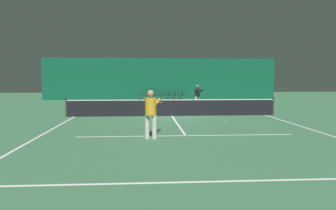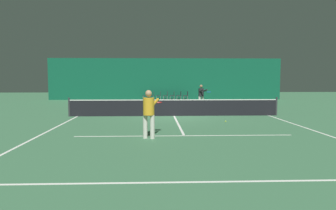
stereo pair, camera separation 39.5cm
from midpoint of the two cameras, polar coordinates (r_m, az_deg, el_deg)
name	(u,v)px [view 1 (the left image)]	position (r m, az deg, el deg)	size (l,w,h in m)	color
ground_plane	(172,116)	(18.78, 0.09, -1.92)	(60.00, 60.00, 0.00)	#3D704C
backdrop_curtain	(161,79)	(32.50, -1.64, 4.54)	(23.00, 0.12, 4.09)	#0F5138
court_line_baseline_far	(162,101)	(30.61, -1.48, 0.70)	(11.00, 0.10, 0.00)	white
court_line_baseline_near	(217,181)	(7.18, 6.98, -13.08)	(11.00, 0.10, 0.00)	white
court_line_service_far	(165,106)	(25.14, -0.94, -0.20)	(8.25, 0.10, 0.00)	white
court_line_service_near	(186,136)	(12.47, 2.17, -5.35)	(8.25, 0.10, 0.00)	white
court_line_sideline_left	(75,117)	(19.20, -16.53, -1.97)	(0.10, 23.80, 0.00)	white
court_line_sideline_right	(265,115)	(19.94, 16.07, -1.71)	(0.10, 23.80, 0.00)	white
court_line_centre	(172,116)	(18.78, 0.09, -1.91)	(0.10, 12.80, 0.00)	white
tennis_net	(172,107)	(18.73, 0.09, -0.37)	(12.00, 0.10, 1.07)	black
player_near	(151,110)	(11.80, -3.94, -0.95)	(0.79, 1.43, 1.75)	beige
player_far	(198,94)	(24.05, 4.72, 1.88)	(0.89, 1.38, 1.68)	beige
courtside_chair_0	(141,95)	(31.97, -5.12, 1.72)	(0.44, 0.44, 0.84)	#99999E
courtside_chair_1	(148,95)	(31.97, -3.94, 1.73)	(0.44, 0.44, 0.84)	#99999E
courtside_chair_2	(154,95)	(31.98, -2.75, 1.74)	(0.44, 0.44, 0.84)	#99999E
courtside_chair_3	(161,95)	(32.00, -1.57, 1.74)	(0.44, 0.44, 0.84)	#99999E
courtside_chair_4	(168,95)	(32.03, -0.39, 1.75)	(0.44, 0.44, 0.84)	#99999E
courtside_chair_5	(175,95)	(32.08, 0.79, 1.75)	(0.44, 0.44, 0.84)	#99999E
courtside_chair_6	(181,95)	(32.14, 1.97, 1.76)	(0.44, 0.44, 0.84)	#99999E
tennis_ball	(224,121)	(16.55, 9.09, -2.78)	(0.07, 0.07, 0.07)	#D1DB33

